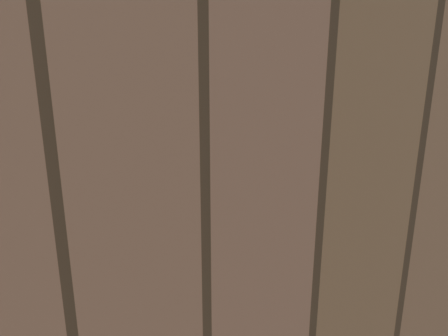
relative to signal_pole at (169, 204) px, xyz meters
name	(u,v)px	position (x,y,z in m)	size (l,w,h in m)	color
ground	(234,197)	(6.72, 6.68, -2.86)	(120.00, 120.00, 0.00)	black
sidewalk_ne	(317,126)	(27.72, 27.68, -2.78)	(30.00, 30.00, 0.15)	gray
building_ne	(340,86)	(27.22, 22.68, 3.14)	(25.00, 16.00, 12.00)	#431210
tree_near	(266,125)	(14.28, 16.65, 0.30)	(2.69, 2.69, 4.49)	black
tree_far	(242,118)	(14.28, 22.65, 0.02)	(2.43, 2.43, 4.07)	black
signal_pole	(169,204)	(0.00, 0.00, 0.00)	(1.29, 1.24, 4.60)	black
box_truck	(391,168)	(19.15, 4.04, -1.14)	(7.50, 3.15, 3.31)	white
traffic_cone	(198,217)	(2.72, 3.34, -2.53)	(0.40, 0.40, 0.67)	orange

